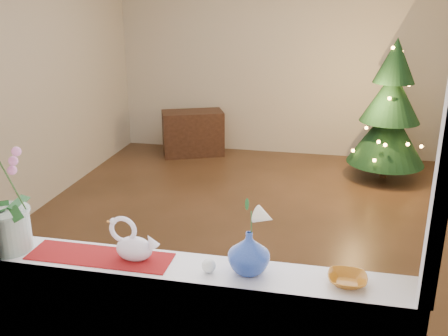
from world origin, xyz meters
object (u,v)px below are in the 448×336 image
at_px(blue_vase, 249,249).
at_px(side_table, 193,133).
at_px(orchid_pot, 0,183).
at_px(paperweight, 209,266).
at_px(xmas_tree, 390,110).
at_px(amber_dish, 347,280).
at_px(swan, 134,240).

height_order(blue_vase, side_table, blue_vase).
bearing_deg(side_table, orchid_pot, -108.45).
distance_m(paperweight, xmas_tree, 4.28).
distance_m(paperweight, side_table, 4.76).
xyz_separation_m(paperweight, side_table, (-1.33, 4.52, -0.64)).
bearing_deg(blue_vase, xmas_tree, 75.89).
height_order(blue_vase, amber_dish, blue_vase).
xyz_separation_m(blue_vase, paperweight, (-0.18, -0.04, -0.08)).
xyz_separation_m(swan, side_table, (-0.96, 4.49, -0.72)).
xyz_separation_m(blue_vase, amber_dish, (0.44, -0.01, -0.10)).
relative_size(swan, xmas_tree, 0.15).
bearing_deg(xmas_tree, blue_vase, -104.11).
relative_size(blue_vase, paperweight, 3.55).
height_order(blue_vase, paperweight, blue_vase).
height_order(swan, amber_dish, swan).
distance_m(swan, side_table, 4.64).
distance_m(xmas_tree, side_table, 2.62).
xyz_separation_m(blue_vase, xmas_tree, (1.02, 4.06, -0.20)).
height_order(paperweight, amber_dish, paperweight).
bearing_deg(swan, xmas_tree, 46.30).
height_order(orchid_pot, swan, orchid_pot).
bearing_deg(blue_vase, side_table, 108.55).
xyz_separation_m(swan, blue_vase, (0.55, 0.00, 0.01)).
distance_m(blue_vase, side_table, 4.79).
xyz_separation_m(orchid_pot, amber_dish, (1.63, 0.02, -0.33)).
height_order(orchid_pot, amber_dish, orchid_pot).
height_order(paperweight, xmas_tree, xmas_tree).
distance_m(paperweight, amber_dish, 0.61).
xyz_separation_m(orchid_pot, xmas_tree, (2.21, 4.10, -0.43)).
bearing_deg(paperweight, orchid_pot, 179.62).
bearing_deg(swan, paperweight, -28.57).
relative_size(amber_dish, side_table, 0.18).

